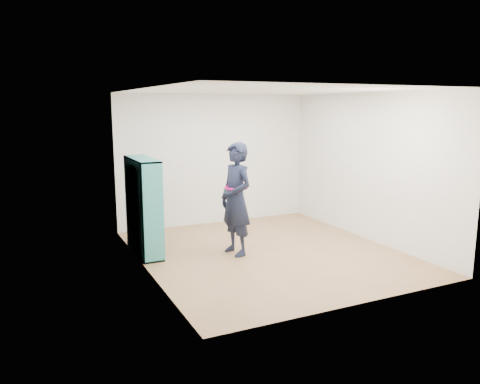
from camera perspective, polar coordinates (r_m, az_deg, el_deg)
name	(u,v)px	position (r m, az deg, el deg)	size (l,w,h in m)	color
floor	(268,252)	(7.73, 3.46, -7.37)	(4.50, 4.50, 0.00)	olive
ceiling	(270,90)	(7.37, 3.69, 12.26)	(4.50, 4.50, 0.00)	white
wall_left	(145,183)	(6.71, -11.55, 1.11)	(0.02, 4.50, 2.60)	silver
wall_right	(368,167)	(8.58, 15.36, 2.95)	(0.02, 4.50, 2.60)	silver
wall_back	(215,160)	(9.45, -3.04, 3.97)	(4.00, 0.02, 2.60)	silver
wall_front	(363,199)	(5.60, 14.74, -0.85)	(4.00, 0.02, 2.60)	silver
bookshelf	(142,208)	(7.68, -11.85, -1.89)	(0.34, 1.16, 1.55)	teal
person	(236,199)	(7.44, -0.48, -0.86)	(0.55, 0.73, 1.81)	black
smartphone	(226,192)	(7.41, -1.77, 0.02)	(0.04, 0.11, 0.14)	silver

